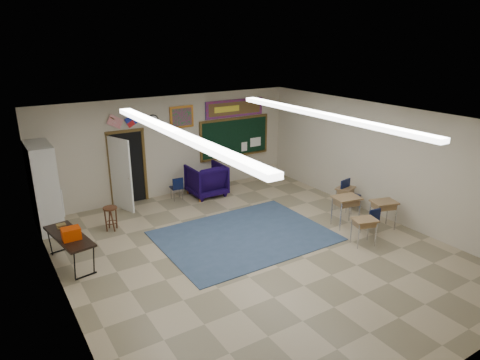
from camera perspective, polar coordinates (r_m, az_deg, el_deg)
floor at (r=9.83m, az=2.18°, el=-9.52°), size 9.00×9.00×0.00m
back_wall at (r=13.00m, az=-9.07°, el=4.48°), size 8.00×0.04×3.00m
front_wall at (r=6.42m, az=26.38°, el=-12.84°), size 8.00×0.04×3.00m
left_wall at (r=7.83m, az=-22.74°, el=-6.56°), size 0.04×9.00×3.00m
right_wall at (r=11.85m, az=18.43°, el=2.34°), size 0.04×9.00×3.00m
ceiling at (r=8.82m, az=2.42°, el=7.92°), size 8.00×9.00×0.04m
area_rug at (r=10.52m, az=0.60°, el=-7.45°), size 4.00×3.00×0.02m
fluorescent_strips at (r=8.83m, az=2.42°, el=7.54°), size 3.86×6.00×0.10m
doorway at (r=12.49m, az=-15.00°, el=1.37°), size 1.10×0.89×2.16m
chalkboard at (r=13.97m, az=-0.69°, el=5.55°), size 2.55×0.14×1.30m
bulletin_board at (r=13.78m, az=-0.71°, el=9.55°), size 2.10×0.05×0.55m
framed_art_print at (r=12.93m, az=-7.77°, el=8.33°), size 0.75×0.05×0.65m
wall_clock at (r=12.59m, az=-11.52°, el=7.84°), size 0.32×0.05×0.32m
wall_flags at (r=12.27m, az=-15.23°, el=7.90°), size 1.16×0.06×0.70m
storage_cabinet at (r=11.58m, az=-24.64°, el=-0.90°), size 0.59×1.25×2.20m
wingback_armchair at (r=13.02m, az=-4.49°, el=0.01°), size 1.03×1.06×0.96m
student_chair_reading at (r=12.81m, az=-8.47°, el=-1.08°), size 0.38×0.38×0.71m
student_chair_desk_a at (r=10.94m, az=16.89°, el=-5.21°), size 0.40×0.40×0.72m
student_chair_desk_b at (r=12.19m, az=14.50°, el=-2.10°), size 0.51×0.51×0.88m
student_desk_front_left at (r=11.22m, az=13.92°, el=-3.88°), size 0.74×0.61×0.79m
student_desk_front_right at (r=12.31m, az=13.78°, el=-2.22°), size 0.64×0.56×0.65m
student_desk_back_left at (r=10.38m, az=16.17°, el=-6.47°), size 0.63×0.54×0.65m
student_desk_back_right at (r=11.36m, az=18.52°, el=-4.22°), size 0.71×0.61×0.73m
folding_table at (r=9.87m, az=-21.64°, el=-8.46°), size 0.78×1.67×0.92m
wooden_stool at (r=11.19m, az=-16.83°, el=-4.90°), size 0.35×0.35×0.61m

